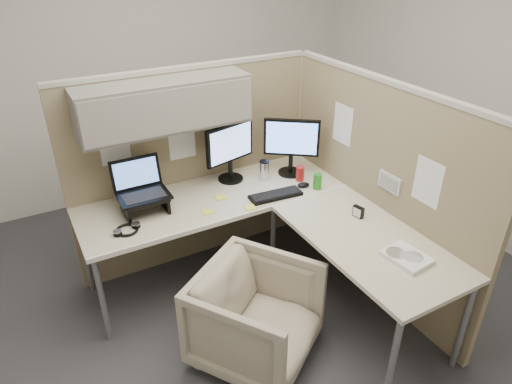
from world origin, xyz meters
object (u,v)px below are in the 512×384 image
keyboard (276,195)px  monitor_left (230,148)px  office_chair (256,313)px  desk (268,219)px

keyboard → monitor_left: bearing=117.2°
office_chair → monitor_left: size_ratio=1.53×
desk → monitor_left: (0.00, 0.59, 0.32)m
keyboard → office_chair: bearing=-124.0°
desk → office_chair: size_ratio=2.80×
desk → office_chair: desk is taller
desk → monitor_left: monitor_left is taller
office_chair → monitor_left: monitor_left is taller
office_chair → keyboard: (0.53, 0.65, 0.39)m
desk → keyboard: (0.17, 0.18, 0.05)m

